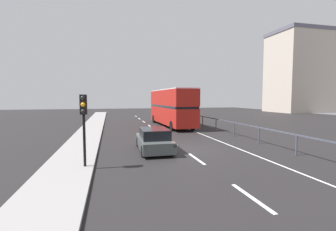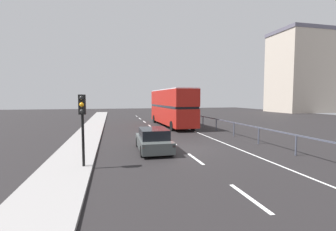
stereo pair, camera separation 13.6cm
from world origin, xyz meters
TOP-DOWN VIEW (x-y plane):
  - ground_plane at (0.00, 0.00)m, footprint 75.49×120.00m
  - near_sidewalk_kerb at (-6.43, 0.00)m, footprint 2.33×80.00m
  - lane_paint_markings at (2.19, 8.46)m, footprint 3.68×46.00m
  - bridge_side_railing at (5.82, 9.00)m, footprint 0.10×42.00m
  - distant_building_block at (40.26, 32.16)m, footprint 16.07×9.90m
  - double_decker_bus_red at (2.45, 12.23)m, footprint 2.85×11.30m
  - hatchback_car_near at (-1.87, -0.17)m, footprint 1.94×4.33m
  - traffic_signal_pole at (-5.65, -3.16)m, footprint 0.30×0.42m

SIDE VIEW (x-z plane):
  - ground_plane at x=0.00m, z-range -0.10..0.00m
  - lane_paint_markings at x=2.19m, z-range 0.00..0.01m
  - near_sidewalk_kerb at x=-6.43m, z-range 0.00..0.14m
  - hatchback_car_near at x=-1.87m, z-range -0.03..1.37m
  - bridge_side_railing at x=5.82m, z-range 0.36..1.58m
  - double_decker_bus_red at x=2.45m, z-range 0.15..4.42m
  - traffic_signal_pole at x=-5.65m, z-range 0.96..4.25m
  - distant_building_block at x=40.26m, z-range 0.02..18.66m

